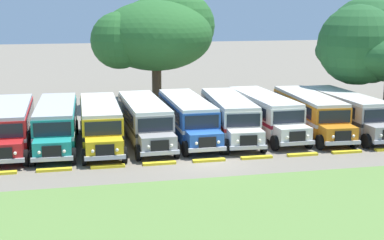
% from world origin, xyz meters
% --- Properties ---
extents(ground_plane, '(220.00, 220.00, 0.00)m').
position_xyz_m(ground_plane, '(0.00, 0.00, 0.00)').
color(ground_plane, slate).
extents(foreground_grass_strip, '(80.00, 11.94, 0.01)m').
position_xyz_m(foreground_grass_strip, '(0.00, -9.13, 0.00)').
color(foreground_grass_strip, olive).
rests_on(foreground_grass_strip, ground_plane).
extents(parked_bus_slot_0, '(2.80, 10.85, 2.82)m').
position_xyz_m(parked_bus_slot_0, '(-12.05, 6.22, 1.58)').
color(parked_bus_slot_0, red).
rests_on(parked_bus_slot_0, ground_plane).
extents(parked_bus_slot_1, '(2.95, 10.87, 2.82)m').
position_xyz_m(parked_bus_slot_1, '(-9.08, 6.09, 1.58)').
color(parked_bus_slot_1, teal).
rests_on(parked_bus_slot_1, ground_plane).
extents(parked_bus_slot_2, '(2.78, 10.85, 2.82)m').
position_xyz_m(parked_bus_slot_2, '(-6.18, 5.72, 1.58)').
color(parked_bus_slot_2, yellow).
rests_on(parked_bus_slot_2, ground_plane).
extents(parked_bus_slot_3, '(2.93, 10.87, 2.82)m').
position_xyz_m(parked_bus_slot_3, '(-3.11, 6.05, 1.58)').
color(parked_bus_slot_3, '#9E9993').
rests_on(parked_bus_slot_3, ground_plane).
extents(parked_bus_slot_4, '(2.75, 10.85, 2.82)m').
position_xyz_m(parked_bus_slot_4, '(-0.01, 6.25, 1.58)').
color(parked_bus_slot_4, '#23519E').
rests_on(parked_bus_slot_4, ground_plane).
extents(parked_bus_slot_5, '(3.32, 10.94, 2.82)m').
position_xyz_m(parked_bus_slot_5, '(3.05, 6.12, 1.58)').
color(parked_bus_slot_5, silver).
rests_on(parked_bus_slot_5, ground_plane).
extents(parked_bus_slot_6, '(2.95, 10.87, 2.82)m').
position_xyz_m(parked_bus_slot_6, '(5.89, 6.50, 1.58)').
color(parked_bus_slot_6, silver).
rests_on(parked_bus_slot_6, ground_plane).
extents(parked_bus_slot_7, '(3.13, 10.90, 2.82)m').
position_xyz_m(parked_bus_slot_7, '(9.25, 5.96, 1.58)').
color(parked_bus_slot_7, orange).
rests_on(parked_bus_slot_7, ground_plane).
extents(parked_bus_slot_8, '(2.98, 10.88, 2.82)m').
position_xyz_m(parked_bus_slot_8, '(12.00, 5.70, 1.58)').
color(parked_bus_slot_8, '#9E9993').
rests_on(parked_bus_slot_8, ground_plane).
extents(curb_wheelstop_1, '(2.00, 0.36, 0.15)m').
position_xyz_m(curb_wheelstop_1, '(-9.15, -0.03, 0.07)').
color(curb_wheelstop_1, yellow).
rests_on(curb_wheelstop_1, ground_plane).
extents(curb_wheelstop_2, '(2.00, 0.36, 0.15)m').
position_xyz_m(curb_wheelstop_2, '(-6.10, -0.03, 0.07)').
color(curb_wheelstop_2, yellow).
rests_on(curb_wheelstop_2, ground_plane).
extents(curb_wheelstop_3, '(2.00, 0.36, 0.15)m').
position_xyz_m(curb_wheelstop_3, '(-3.05, -0.03, 0.07)').
color(curb_wheelstop_3, yellow).
rests_on(curb_wheelstop_3, ground_plane).
extents(curb_wheelstop_4, '(2.00, 0.36, 0.15)m').
position_xyz_m(curb_wheelstop_4, '(0.00, -0.03, 0.07)').
color(curb_wheelstop_4, yellow).
rests_on(curb_wheelstop_4, ground_plane).
extents(curb_wheelstop_5, '(2.00, 0.36, 0.15)m').
position_xyz_m(curb_wheelstop_5, '(3.05, -0.03, 0.07)').
color(curb_wheelstop_5, yellow).
rests_on(curb_wheelstop_5, ground_plane).
extents(curb_wheelstop_6, '(2.00, 0.36, 0.15)m').
position_xyz_m(curb_wheelstop_6, '(6.10, -0.03, 0.07)').
color(curb_wheelstop_6, yellow).
rests_on(curb_wheelstop_6, ground_plane).
extents(curb_wheelstop_7, '(2.00, 0.36, 0.15)m').
position_xyz_m(curb_wheelstop_7, '(9.15, -0.03, 0.07)').
color(curb_wheelstop_7, yellow).
rests_on(curb_wheelstop_7, ground_plane).
extents(broad_shade_tree, '(11.74, 11.36, 10.55)m').
position_xyz_m(broad_shade_tree, '(-0.09, 19.75, 6.78)').
color(broad_shade_tree, brown).
rests_on(broad_shade_tree, ground_plane).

